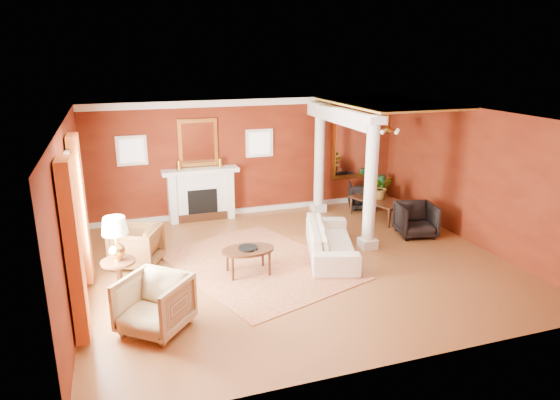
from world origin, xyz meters
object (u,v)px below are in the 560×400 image
object	(u,v)px
armchair_leopard	(136,245)
side_table	(116,245)
armchair_stripe	(154,302)
coffee_table	(248,251)
dining_table	(380,203)
sofa	(331,235)

from	to	relation	value
armchair_leopard	side_table	distance (m)	1.41
armchair_stripe	coffee_table	distance (m)	2.35
coffee_table	side_table	bearing A→B (deg)	-174.90
armchair_stripe	side_table	bearing A→B (deg)	150.72
coffee_table	dining_table	distance (m)	4.49
dining_table	armchair_stripe	bearing A→B (deg)	103.60
armchair_stripe	side_table	xyz separation A→B (m)	(-0.46, 1.26, 0.49)
sofa	dining_table	size ratio (longest dim) A/B	1.61
armchair_leopard	dining_table	xyz separation A→B (m)	(5.91, 1.06, -0.04)
coffee_table	dining_table	bearing A→B (deg)	28.06
sofa	dining_table	bearing A→B (deg)	-31.58
armchair_leopard	armchair_stripe	distance (m)	2.52
sofa	coffee_table	distance (m)	1.85
sofa	coffee_table	xyz separation A→B (m)	(-1.82, -0.30, 0.02)
armchair_leopard	sofa	bearing A→B (deg)	103.14
sofa	armchair_stripe	bearing A→B (deg)	133.77
coffee_table	side_table	distance (m)	2.36
side_table	sofa	bearing A→B (deg)	6.93
coffee_table	dining_table	world-z (taller)	dining_table
sofa	side_table	size ratio (longest dim) A/B	1.58
armchair_stripe	dining_table	size ratio (longest dim) A/B	0.67
armchair_leopard	dining_table	bearing A→B (deg)	124.61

